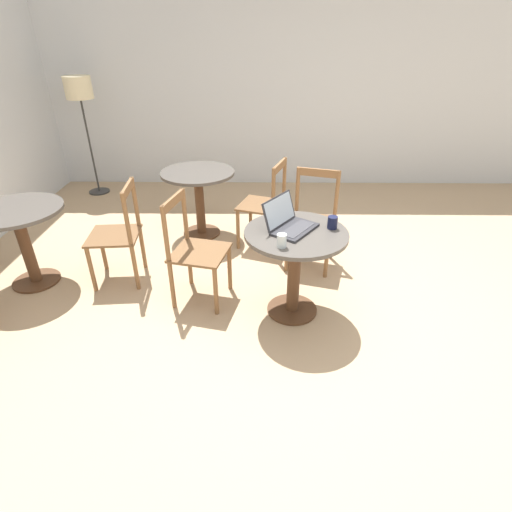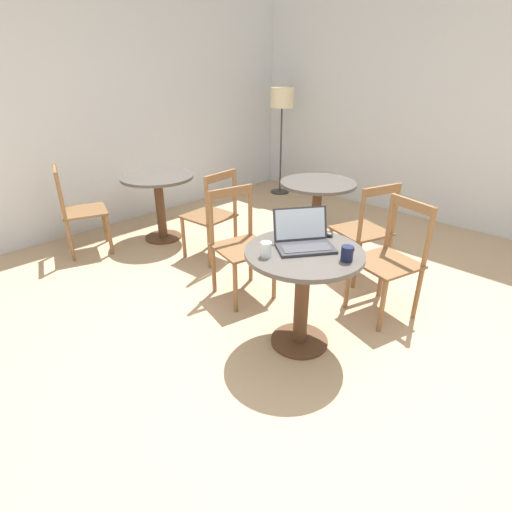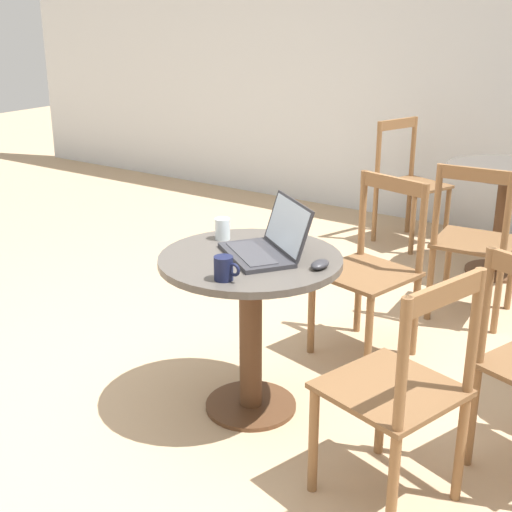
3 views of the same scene
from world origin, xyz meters
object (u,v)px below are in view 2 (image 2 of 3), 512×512
object	(u,v)px
chair_far_left	(79,211)
laptop	(304,240)
cafe_table_mid	(317,199)
floor_lamp	(282,104)
mouse	(327,233)
mug	(347,253)
chair_near_right	(390,260)
cafe_table_near	(303,275)
chair_mid_front	(364,232)
cafe_table_far	(159,192)
chair_far_front	(212,216)
chair_near_back	(240,245)
drinking_glass	(266,249)

from	to	relation	value
chair_far_left	laptop	xyz separation A→B (m)	(0.41, -2.48, 0.31)
cafe_table_mid	floor_lamp	distance (m)	2.15
cafe_table_mid	mouse	world-z (taller)	mouse
laptop	mug	size ratio (longest dim) A/B	4.10
floor_lamp	laptop	xyz separation A→B (m)	(-2.58, -2.44, -0.51)
cafe_table_mid	chair_near_right	bearing A→B (deg)	-118.18
cafe_table_near	floor_lamp	size ratio (longest dim) A/B	0.51
mug	chair_far_left	bearing A→B (deg)	98.78
chair_mid_front	mug	xyz separation A→B (m)	(-1.07, -0.48, 0.31)
cafe_table_far	chair_far_front	world-z (taller)	chair_far_front
chair_near_back	cafe_table_mid	bearing A→B (deg)	6.02
chair_near_back	cafe_table_near	bearing A→B (deg)	-103.11
chair_far_left	laptop	size ratio (longest dim) A/B	1.95
drinking_glass	chair_near_back	bearing A→B (deg)	58.28
cafe_table_far	chair_near_back	world-z (taller)	chair_near_back
chair_mid_front	floor_lamp	distance (m)	2.84
cafe_table_mid	chair_far_front	xyz separation A→B (m)	(-0.91, 0.56, -0.09)
chair_near_back	chair_far_left	size ratio (longest dim) A/B	1.00
cafe_table_near	chair_mid_front	world-z (taller)	chair_mid_front
chair_near_right	chair_mid_front	world-z (taller)	same
chair_near_right	floor_lamp	bearing A→B (deg)	55.57
cafe_table_mid	laptop	bearing A→B (deg)	-147.09
floor_lamp	chair_near_right	bearing A→B (deg)	-124.43
cafe_table_near	cafe_table_mid	xyz separation A→B (m)	(1.37, 0.90, 0.00)
chair_near_back	mouse	size ratio (longest dim) A/B	8.84
cafe_table_mid	chair_far_left	distance (m)	2.38
chair_far_left	mug	distance (m)	2.84
mouse	chair_near_back	bearing A→B (deg)	99.10
mouse	laptop	bearing A→B (deg)	179.62
chair_near_right	mouse	bearing A→B (deg)	150.64
chair_mid_front	drinking_glass	world-z (taller)	chair_mid_front
chair_mid_front	mug	size ratio (longest dim) A/B	8.01
chair_mid_front	chair_far_left	xyz separation A→B (m)	(-1.50, 2.31, 0.00)
chair_near_back	drinking_glass	size ratio (longest dim) A/B	9.50
laptop	drinking_glass	world-z (taller)	laptop
cafe_table_far	chair_mid_front	world-z (taller)	chair_mid_front
cafe_table_far	chair_near_back	bearing A→B (deg)	-98.14
chair_near_right	mouse	size ratio (longest dim) A/B	8.84
floor_lamp	chair_near_back	bearing A→B (deg)	-145.05
chair_near_back	laptop	size ratio (longest dim) A/B	1.95
chair_far_front	floor_lamp	size ratio (longest dim) A/B	0.60
mouse	mug	size ratio (longest dim) A/B	0.91
chair_near_right	mug	distance (m)	0.77
cafe_table_near	chair_mid_front	bearing A→B (deg)	10.52
mouse	chair_near_right	bearing A→B (deg)	-29.36
laptop	chair_mid_front	bearing A→B (deg)	8.66
cafe_table_near	drinking_glass	world-z (taller)	drinking_glass
cafe_table_far	drinking_glass	distance (m)	2.24
cafe_table_far	mug	xyz separation A→B (m)	(-0.33, -2.52, 0.22)
chair_mid_front	mouse	size ratio (longest dim) A/B	8.84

